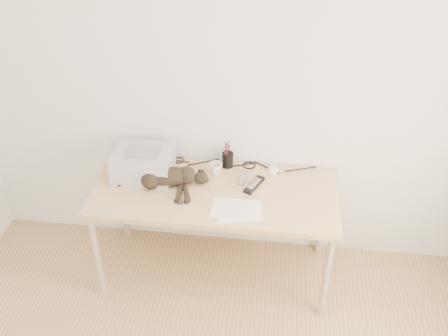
# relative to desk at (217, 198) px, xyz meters

# --- Properties ---
(wall_back) EXTENTS (3.50, 0.00, 3.50)m
(wall_back) POSITION_rel_desk_xyz_m (0.00, 0.27, 0.69)
(wall_back) COLOR silver
(wall_back) RESTS_ON floor
(desk) EXTENTS (1.60, 0.70, 0.74)m
(desk) POSITION_rel_desk_xyz_m (0.00, 0.00, 0.00)
(desk) COLOR tan
(desk) RESTS_ON floor
(printer) EXTENTS (0.40, 0.35, 0.18)m
(printer) POSITION_rel_desk_xyz_m (-0.50, 0.04, 0.22)
(printer) COLOR #ACACB1
(printer) RESTS_ON desk
(papers) EXTENTS (0.33, 0.25, 0.01)m
(papers) POSITION_rel_desk_xyz_m (0.16, -0.27, 0.14)
(papers) COLOR white
(papers) RESTS_ON desk
(cat) EXTENTS (0.60, 0.29, 0.14)m
(cat) POSITION_rel_desk_xyz_m (-0.32, -0.07, 0.19)
(cat) COLOR black
(cat) RESTS_ON desk
(mug) EXTENTS (0.12, 0.12, 0.08)m
(mug) POSITION_rel_desk_xyz_m (-0.02, 0.10, 0.18)
(mug) COLOR silver
(mug) RESTS_ON desk
(pen_cup) EXTENTS (0.08, 0.08, 0.20)m
(pen_cup) POSITION_rel_desk_xyz_m (0.05, 0.20, 0.19)
(pen_cup) COLOR black
(pen_cup) RESTS_ON desk
(remote_grey) EXTENTS (0.08, 0.18, 0.02)m
(remote_grey) POSITION_rel_desk_xyz_m (0.17, 0.07, 0.14)
(remote_grey) COLOR gray
(remote_grey) RESTS_ON desk
(remote_black) EXTENTS (0.13, 0.20, 0.02)m
(remote_black) POSITION_rel_desk_xyz_m (0.25, -0.01, 0.14)
(remote_black) COLOR black
(remote_black) RESTS_ON desk
(mouse) EXTENTS (0.08, 0.12, 0.04)m
(mouse) POSITION_rel_desk_xyz_m (0.36, 0.19, 0.15)
(mouse) COLOR white
(mouse) RESTS_ON desk
(cable_tangle) EXTENTS (1.36, 0.09, 0.01)m
(cable_tangle) POSITION_rel_desk_xyz_m (0.00, 0.22, 0.14)
(cable_tangle) COLOR black
(cable_tangle) RESTS_ON desk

